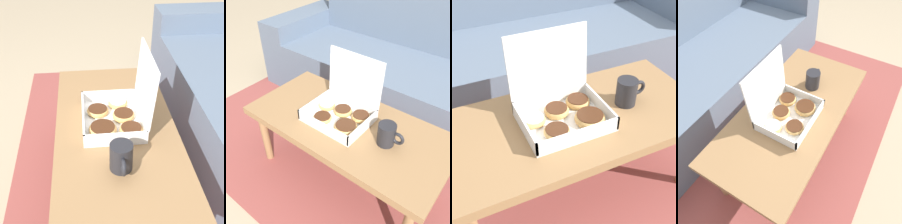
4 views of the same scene
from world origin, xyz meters
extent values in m
plane|color=tan|center=(0.00, 0.00, 0.00)|extent=(12.00, 12.00, 0.00)
cube|color=#994742|center=(0.00, 0.30, 0.01)|extent=(2.52, 1.75, 0.01)
cube|color=slate|center=(0.00, 0.65, 0.21)|extent=(1.92, 0.60, 0.41)
cube|color=slate|center=(0.00, 1.05, 0.43)|extent=(1.92, 0.20, 0.87)
cube|color=slate|center=(1.08, 0.75, 0.28)|extent=(0.24, 0.80, 0.55)
cube|color=#997047|center=(0.00, -0.06, 0.39)|extent=(1.04, 0.50, 0.04)
cylinder|color=#997047|center=(-0.46, 0.14, 0.19)|extent=(0.04, 0.04, 0.37)
cylinder|color=#997047|center=(0.46, 0.14, 0.19)|extent=(0.04, 0.04, 0.37)
cube|color=white|center=(-0.05, -0.07, 0.42)|extent=(0.31, 0.25, 0.01)
cube|color=white|center=(-0.05, -0.19, 0.45)|extent=(0.31, 0.01, 0.05)
cube|color=white|center=(-0.05, 0.05, 0.45)|extent=(0.31, 0.01, 0.05)
cube|color=white|center=(-0.20, -0.07, 0.45)|extent=(0.01, 0.25, 0.05)
cube|color=white|center=(0.10, -0.07, 0.45)|extent=(0.01, 0.25, 0.05)
cube|color=white|center=(-0.05, 0.07, 0.60)|extent=(0.31, 0.03, 0.25)
torus|color=tan|center=(-0.06, -0.02, 0.44)|extent=(0.10, 0.10, 0.03)
cylinder|color=#472614|center=(-0.06, -0.02, 0.45)|extent=(0.08, 0.08, 0.01)
torus|color=tan|center=(0.03, -0.11, 0.44)|extent=(0.11, 0.11, 0.04)
cylinder|color=#472614|center=(0.03, -0.11, 0.45)|extent=(0.10, 0.10, 0.02)
torus|color=tan|center=(-0.11, -0.13, 0.44)|extent=(0.09, 0.09, 0.03)
cylinder|color=#472614|center=(-0.11, -0.13, 0.44)|extent=(0.08, 0.08, 0.01)
torus|color=tan|center=(-0.16, -0.03, 0.44)|extent=(0.09, 0.09, 0.03)
cylinder|color=white|center=(-0.16, -0.03, 0.44)|extent=(0.08, 0.08, 0.01)
torus|color=tan|center=(0.04, 0.00, 0.44)|extent=(0.10, 0.10, 0.03)
cylinder|color=#472614|center=(0.04, 0.00, 0.45)|extent=(0.08, 0.08, 0.01)
cylinder|color=#232328|center=(0.22, -0.06, 0.47)|extent=(0.08, 0.08, 0.11)
torus|color=#232328|center=(0.28, -0.06, 0.47)|extent=(0.06, 0.01, 0.06)
camera|label=1|loc=(1.00, -0.17, 1.23)|focal=50.00mm
camera|label=2|loc=(0.58, -0.87, 1.27)|focal=42.00mm
camera|label=3|loc=(-0.43, -0.87, 1.16)|focal=50.00mm
camera|label=4|loc=(-0.66, -0.42, 1.34)|focal=35.00mm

